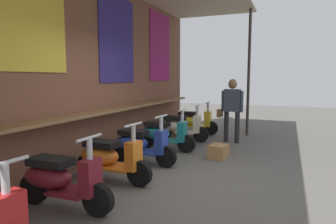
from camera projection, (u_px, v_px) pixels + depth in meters
The scene contains 10 objects.
ground_plane at pixel (183, 179), 4.87m from camera, with size 28.23×28.23×0.00m, color #56544F.
market_stall_facade at pixel (88, 53), 5.33m from camera, with size 10.08×2.72×3.75m.
scooter_maroon at pixel (59, 179), 3.72m from camera, with size 0.46×1.40×0.97m.
scooter_orange at pixel (108, 157), 4.73m from camera, with size 0.47×1.40×0.97m.
scooter_blue at pixel (139, 144), 5.69m from camera, with size 0.48×1.40×0.97m.
scooter_teal at pixel (162, 134), 6.73m from camera, with size 0.46×1.40×0.97m.
scooter_cream at pixel (179, 126), 7.75m from camera, with size 0.50×1.40×0.97m.
scooter_yellow at pixel (192, 121), 8.77m from camera, with size 0.46×1.40×0.97m.
shopper_with_handbag at pixel (232, 104), 7.53m from camera, with size 0.27×0.65×1.62m.
merchandise_crate at pixel (218, 151), 6.10m from camera, with size 0.41×0.33×0.28m, color olive.
Camera 1 is at (-4.46, -1.56, 1.65)m, focal length 31.64 mm.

